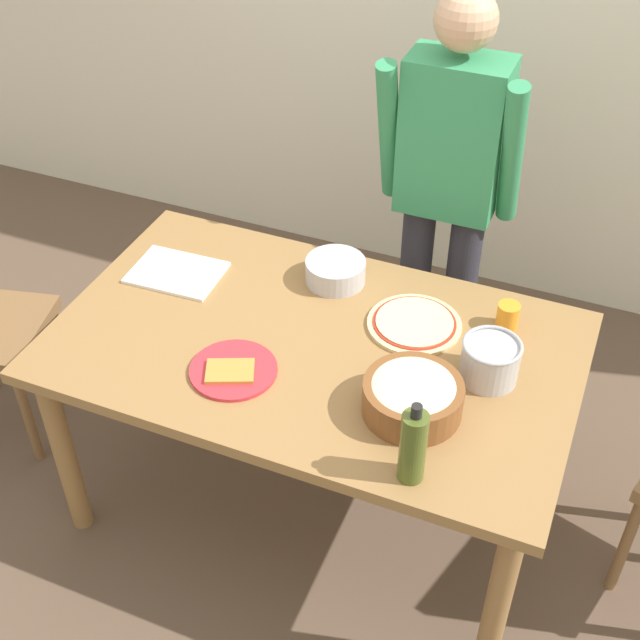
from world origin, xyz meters
TOP-DOWN VIEW (x-y plane):
  - ground at (0.00, 0.00)m, footprint 8.00×8.00m
  - dining_table at (0.00, 0.00)m, footprint 1.60×0.96m
  - person_cook at (0.19, 0.76)m, footprint 0.49×0.25m
  - pizza_raw_on_board at (0.26, 0.19)m, footprint 0.30×0.30m
  - plate_with_slice at (-0.17, -0.21)m, footprint 0.26×0.26m
  - popcorn_bowl at (0.37, -0.16)m, footprint 0.28×0.28m
  - mixing_bowl_steel at (-0.05, 0.32)m, footprint 0.20×0.20m
  - olive_oil_bottle at (0.43, -0.39)m, footprint 0.07×0.07m
  - steel_pot at (0.53, 0.05)m, footprint 0.17×0.17m
  - cup_orange at (0.53, 0.30)m, footprint 0.07×0.07m
  - cutting_board_white at (-0.56, 0.15)m, footprint 0.31×0.23m

SIDE VIEW (x-z plane):
  - ground at x=0.00m, z-range 0.00..0.00m
  - dining_table at x=0.00m, z-range 0.29..1.05m
  - cutting_board_white at x=-0.56m, z-range 0.76..0.77m
  - plate_with_slice at x=-0.17m, z-range 0.76..0.78m
  - pizza_raw_on_board at x=0.26m, z-range 0.76..0.78m
  - mixing_bowl_steel at x=-0.05m, z-range 0.76..0.84m
  - cup_orange at x=0.53m, z-range 0.76..0.84m
  - popcorn_bowl at x=0.37m, z-range 0.76..0.88m
  - steel_pot at x=0.53m, z-range 0.76..0.89m
  - olive_oil_bottle at x=0.43m, z-range 0.75..1.00m
  - person_cook at x=0.19m, z-range 0.13..1.75m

